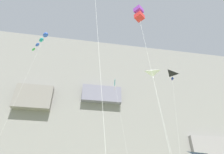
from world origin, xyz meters
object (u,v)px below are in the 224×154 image
at_px(kite_delta_upper_mid, 170,82).
at_px(kite_windsock_upper_right, 42,40).
at_px(kite_delta_far_left, 154,83).
at_px(kite_box_near_cliff, 139,14).
at_px(kite_diamond_mid_center, 115,85).

height_order(kite_delta_upper_mid, kite_windsock_upper_right, kite_windsock_upper_right).
distance_m(kite_delta_far_left, kite_delta_upper_mid, 10.63).
distance_m(kite_box_near_cliff, kite_delta_upper_mid, 15.84).
xyz_separation_m(kite_delta_far_left, kite_windsock_upper_right, (-16.53, 13.47, 17.50)).
relative_size(kite_box_near_cliff, kite_windsock_upper_right, 0.56).
bearing_deg(kite_delta_upper_mid, kite_windsock_upper_right, 163.96).
bearing_deg(kite_diamond_mid_center, kite_delta_upper_mid, -60.21).
bearing_deg(kite_windsock_upper_right, kite_diamond_mid_center, 17.61).
xyz_separation_m(kite_delta_far_left, kite_delta_upper_mid, (5.73, 7.07, 5.49)).
bearing_deg(kite_diamond_mid_center, kite_box_near_cliff, -95.17).
xyz_separation_m(kite_delta_far_left, kite_diamond_mid_center, (-0.79, 18.46, 11.40)).
height_order(kite_box_near_cliff, kite_diamond_mid_center, kite_diamond_mid_center).
distance_m(kite_diamond_mid_center, kite_delta_upper_mid, 14.40).
bearing_deg(kite_delta_upper_mid, kite_delta_far_left, -129.04).
bearing_deg(kite_box_near_cliff, kite_delta_far_left, 63.18).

